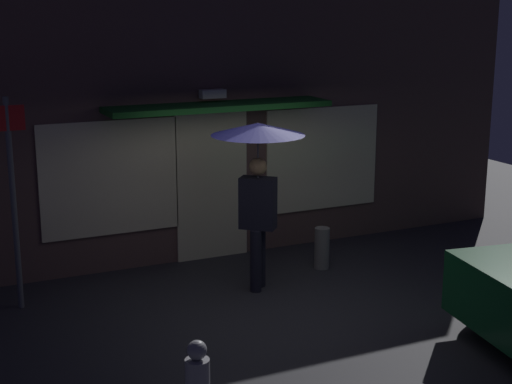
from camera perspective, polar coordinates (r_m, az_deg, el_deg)
The scene contains 6 objects.
ground_plane at distance 9.60m, azimuth 1.63°, elevation -8.63°, with size 18.00×18.00×0.00m, color #26262B.
building_facade at distance 11.16m, azimuth -3.66°, elevation 4.63°, with size 10.40×1.00×3.81m.
person_with_umbrella at distance 9.72m, azimuth 0.14°, elevation 2.36°, with size 1.20×1.20×2.22m.
street_sign_post at distance 9.59m, azimuth -17.75°, elevation -0.01°, with size 0.40×0.07×2.62m.
sidewalk_bollard at distance 10.92m, azimuth 4.96°, elevation -4.20°, with size 0.21×0.21×0.60m, color slate.
fire_hydrant at distance 7.05m, azimuth -4.39°, elevation -14.08°, with size 0.23×0.23×0.77m.
Camera 1 is at (-3.98, -7.94, 3.63)m, focal length 53.44 mm.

